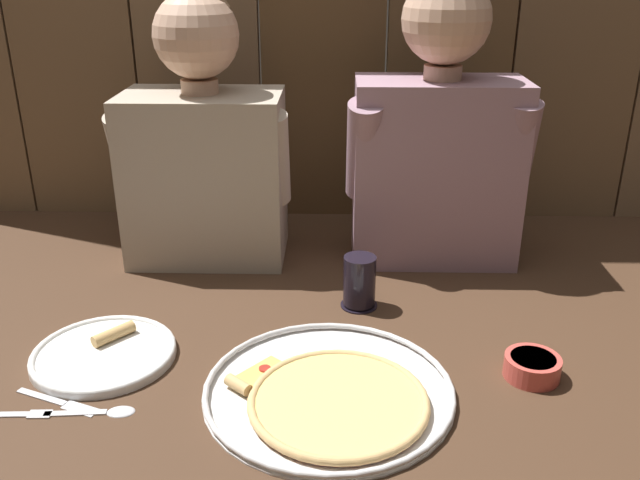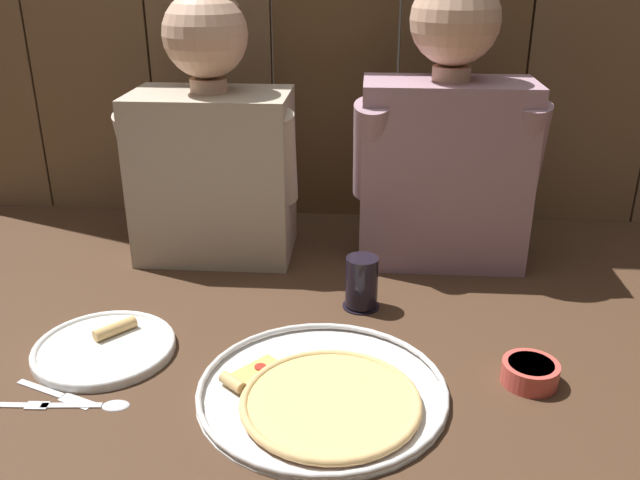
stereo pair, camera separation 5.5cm
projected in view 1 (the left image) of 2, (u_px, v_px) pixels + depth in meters
ground_plane at (314, 356)px, 1.19m from camera, size 3.20×3.20×0.00m
pizza_tray at (332, 394)px, 1.07m from camera, size 0.40×0.40×0.03m
dinner_plate at (104, 353)px, 1.18m from camera, size 0.25×0.25×0.03m
drinking_glass at (359, 282)px, 1.34m from camera, size 0.07×0.07×0.11m
dipping_bowl at (532, 366)px, 1.13m from camera, size 0.09×0.09×0.04m
table_fork at (13, 414)px, 1.04m from camera, size 0.13×0.02×0.01m
table_knife at (57, 401)px, 1.07m from camera, size 0.15×0.07×0.01m
table_spoon at (106, 411)px, 1.04m from camera, size 0.14×0.03×0.01m
diner_left at (203, 141)px, 1.49m from camera, size 0.39×0.22×0.59m
diner_right at (439, 130)px, 1.47m from camera, size 0.40×0.21×0.63m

